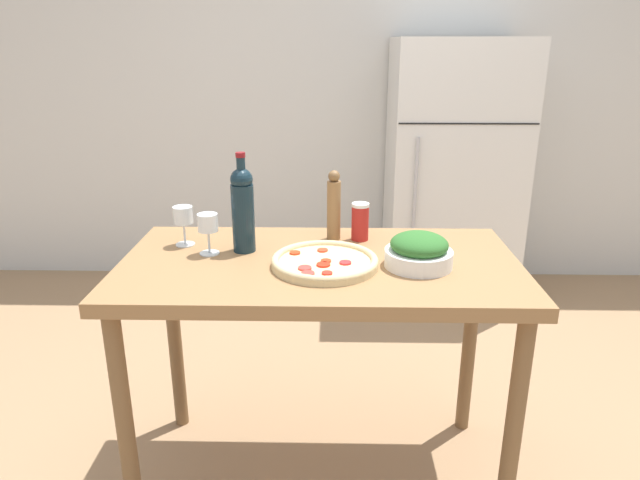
% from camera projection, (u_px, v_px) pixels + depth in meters
% --- Properties ---
extents(ground_plane, '(14.00, 14.00, 0.00)m').
position_uv_depth(ground_plane, '(320.00, 472.00, 2.22)').
color(ground_plane, '#9E7A56').
extents(wall_back, '(6.40, 0.08, 2.60)m').
position_uv_depth(wall_back, '(326.00, 87.00, 3.74)').
color(wall_back, silver).
rests_on(wall_back, ground_plane).
extents(refrigerator, '(0.78, 0.66, 1.61)m').
position_uv_depth(refrigerator, '(452.00, 174.00, 3.54)').
color(refrigerator, silver).
rests_on(refrigerator, ground_plane).
extents(prep_counter, '(1.34, 0.72, 0.89)m').
position_uv_depth(prep_counter, '(320.00, 289.00, 1.96)').
color(prep_counter, olive).
rests_on(prep_counter, ground_plane).
extents(wine_bottle, '(0.08, 0.08, 0.35)m').
position_uv_depth(wine_bottle, '(243.00, 207.00, 1.96)').
color(wine_bottle, '#142833').
rests_on(wine_bottle, prep_counter).
extents(wine_glass_near, '(0.07, 0.07, 0.14)m').
position_uv_depth(wine_glass_near, '(208.00, 225.00, 1.95)').
color(wine_glass_near, silver).
rests_on(wine_glass_near, prep_counter).
extents(wine_glass_far, '(0.07, 0.07, 0.14)m').
position_uv_depth(wine_glass_far, '(183.00, 217.00, 2.04)').
color(wine_glass_far, silver).
rests_on(wine_glass_far, prep_counter).
extents(pepper_mill, '(0.05, 0.05, 0.26)m').
position_uv_depth(pepper_mill, '(334.00, 206.00, 2.09)').
color(pepper_mill, olive).
rests_on(pepper_mill, prep_counter).
extents(salad_bowl, '(0.22, 0.22, 0.12)m').
position_uv_depth(salad_bowl, '(419.00, 251.00, 1.86)').
color(salad_bowl, white).
rests_on(salad_bowl, prep_counter).
extents(homemade_pizza, '(0.35, 0.35, 0.03)m').
position_uv_depth(homemade_pizza, '(325.00, 262.00, 1.87)').
color(homemade_pizza, '#DBC189').
rests_on(homemade_pizza, prep_counter).
extents(salt_canister, '(0.06, 0.06, 0.14)m').
position_uv_depth(salt_canister, '(360.00, 222.00, 2.11)').
color(salt_canister, '#B2231E').
rests_on(salt_canister, prep_counter).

